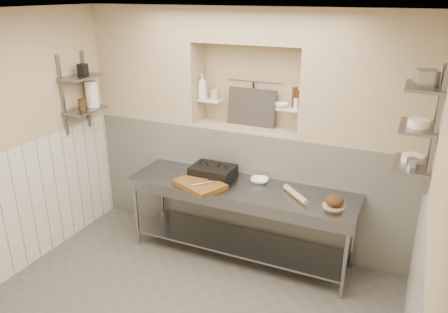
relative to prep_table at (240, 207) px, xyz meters
The scene contains 46 objects.
ceiling 2.51m from the prep_table, 96.72° to the right, with size 4.00×3.90×0.10m, color silver.
wall_left 2.60m from the prep_table, 151.61° to the right, with size 0.10×3.90×2.80m, color tan.
wall_right 2.37m from the prep_table, 31.77° to the right, with size 0.10×3.90×2.80m, color tan.
wall_back 1.12m from the prep_table, 99.69° to the left, with size 4.00×0.10×2.80m, color tan.
backwall_lower 0.59m from the prep_table, 103.83° to the left, with size 4.00×0.40×1.40m, color white.
alcove_sill 0.96m from the prep_table, 103.83° to the left, with size 1.30×0.40×0.02m, color tan.
backwall_pillar_left 2.14m from the prep_table, 158.84° to the left, with size 1.35×0.40×1.40m, color tan.
backwall_pillar_right 1.96m from the prep_table, 25.55° to the left, with size 1.35×0.40×1.40m, color tan.
backwall_header 2.04m from the prep_table, 103.83° to the left, with size 1.30×0.40×0.40m, color tan.
wainscot_left 2.44m from the prep_table, 150.94° to the right, with size 0.02×3.90×1.40m, color white.
alcove_shelf_left 1.36m from the prep_table, 138.45° to the left, with size 0.28×0.16×0.03m, color white.
alcove_shelf_right 1.25m from the prep_table, 57.54° to the left, with size 0.28×0.16×0.03m, color white.
utensil_rail 1.51m from the prep_table, 100.72° to the left, with size 0.02×0.02×0.70m, color gray.
hanging_steel 1.35m from the prep_table, 101.01° to the left, with size 0.02×0.02×0.30m, color black.
splash_panel 1.21m from the prep_table, 101.82° to the left, with size 0.60×0.02×0.45m, color #383330.
shelf_rail_left_a 2.41m from the prep_table, behind, with size 0.03×0.03×0.95m, color slate.
shelf_rail_left_b 2.43m from the prep_table, behind, with size 0.03×0.03×0.95m, color slate.
wall_shelf_left_lower 2.20m from the prep_table, behind, with size 0.30×0.50×0.03m, color slate.
wall_shelf_left_upper 2.40m from the prep_table, behind, with size 0.30×0.50×0.03m, color slate.
shelf_rail_right_a 2.20m from the prep_table, ahead, with size 0.03×0.03×1.05m, color slate.
shelf_rail_right_b 2.22m from the prep_table, 10.29° to the right, with size 0.03×0.03×1.05m, color slate.
wall_shelf_right_lower 1.91m from the prep_table, ahead, with size 0.30×0.50×0.03m, color slate.
wall_shelf_right_mid 2.09m from the prep_table, ahead, with size 0.30×0.50×0.03m, color slate.
wall_shelf_right_upper 2.31m from the prep_table, ahead, with size 0.30×0.50×0.03m, color slate.
prep_table is the anchor object (origin of this frame).
panini_press 0.53m from the prep_table, 162.82° to the left, with size 0.50×0.36×0.13m.
cutting_board 0.53m from the prep_table, 157.83° to the right, with size 0.54×0.38×0.05m, color brown.
knife_blade 0.40m from the prep_table, 168.84° to the right, with size 0.23×0.03×0.01m, color gray.
tongs 0.53m from the prep_table, 149.97° to the right, with size 0.02×0.02×0.26m, color gray.
mixing_bowl 0.38m from the prep_table, 52.62° to the left, with size 0.20×0.20×0.05m, color white.
rolling_pin 0.70m from the prep_table, ahead, with size 0.06×0.06×0.42m, color tan.
bread_board 1.08m from the prep_table, ahead, with size 0.23×0.23×0.01m, color tan.
bread_loaf 1.10m from the prep_table, ahead, with size 0.19×0.19×0.11m, color #4C2D19.
bottle_soap 1.52m from the prep_table, 143.59° to the left, with size 0.12×0.12×0.30m, color white.
jar_alcove 1.39m from the prep_table, 135.19° to the left, with size 0.08×0.08×0.12m, color tan.
bowl_alcove 1.25m from the prep_table, 64.12° to the left, with size 0.15×0.15×0.05m, color white.
condiment_a 1.38m from the prep_table, 53.49° to the left, with size 0.06×0.06×0.21m, color #3B2412.
condiment_b 1.39m from the prep_table, 56.36° to the left, with size 0.06×0.06×0.23m, color #3B2412.
condiment_c 1.34m from the prep_table, 54.06° to the left, with size 0.07×0.07×0.11m, color white.
jug_left 2.28m from the prep_table, behind, with size 0.16×0.16×0.31m, color white.
jar_left 2.24m from the prep_table, behind, with size 0.09×0.09×0.13m, color #3B2412.
box_left_upper 2.45m from the prep_table, behind, with size 0.10×0.10×0.13m, color black.
bowl_right 1.93m from the prep_table, ahead, with size 0.20×0.20×0.06m, color white.
canister_right 1.95m from the prep_table, ahead, with size 0.10×0.10×0.10m, color gray.
bowl_right_mid 2.12m from the prep_table, ahead, with size 0.18×0.18×0.07m, color white.
basket_right 2.36m from the prep_table, ahead, with size 0.17×0.20×0.13m, color gray.
Camera 1 is at (1.80, -2.92, 2.95)m, focal length 35.00 mm.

